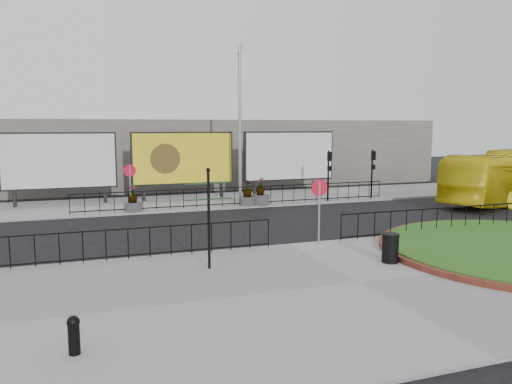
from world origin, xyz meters
name	(u,v)px	position (x,y,z in m)	size (l,w,h in m)	color
ground	(290,247)	(0.00, 0.00, 0.00)	(90.00, 90.00, 0.00)	black
pavement_near	(359,284)	(0.00, -5.00, 0.06)	(30.00, 10.00, 0.12)	gray
pavement_far	(212,201)	(0.00, 12.00, 0.06)	(44.00, 6.00, 0.12)	gray
railing_near_left	(128,243)	(-6.00, -0.30, 0.67)	(10.00, 0.10, 1.10)	black
railing_near_right	(437,220)	(6.50, -0.30, 0.67)	(9.00, 0.10, 1.10)	black
railing_far	(241,196)	(1.00, 9.30, 0.67)	(18.00, 0.10, 1.10)	black
speed_sign_far	(130,177)	(-5.00, 9.40, 1.92)	(0.64, 0.07, 2.47)	gray
speed_sign_near	(319,197)	(1.00, -0.40, 1.92)	(0.64, 0.07, 2.47)	gray
billboard_left	(59,161)	(-8.50, 12.97, 2.60)	(6.20, 0.31, 4.10)	black
billboard_mid	(183,159)	(-1.50, 12.97, 2.60)	(6.20, 0.31, 4.10)	black
billboard_right	(289,156)	(5.50, 12.97, 2.60)	(6.20, 0.31, 4.10)	black
lamp_post	(240,121)	(1.51, 11.00, 4.83)	(0.74, 0.18, 9.23)	gray
signal_pole_a	(329,168)	(6.50, 9.34, 2.10)	(0.22, 0.26, 3.00)	black
signal_pole_b	(373,166)	(9.50, 9.34, 2.10)	(0.22, 0.26, 3.00)	black
building_backdrop	(180,152)	(0.00, 22.00, 2.50)	(40.00, 10.00, 5.00)	slate
fingerpost_sign	(209,208)	(-3.71, -2.22, 2.03)	(1.48, 0.29, 3.17)	black
bollard	(74,333)	(-7.65, -7.11, 0.54)	(0.25, 0.25, 0.78)	black
litter_bin	(390,248)	(2.04, -3.50, 0.60)	(0.58, 0.58, 0.96)	black
bus	(506,177)	(16.49, 5.85, 1.55)	(2.61, 11.16, 3.11)	gold
planter_a	(133,201)	(-4.89, 9.40, 0.65)	(0.89, 0.89, 1.41)	#4C4C4F
planter_b	(247,195)	(1.41, 9.40, 0.69)	(0.90, 0.90, 1.47)	#4C4C4F
planter_c	(260,195)	(2.20, 9.40, 0.67)	(1.04, 1.04, 1.55)	#4C4C4F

